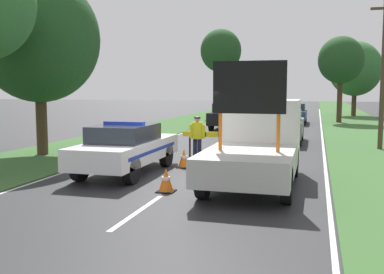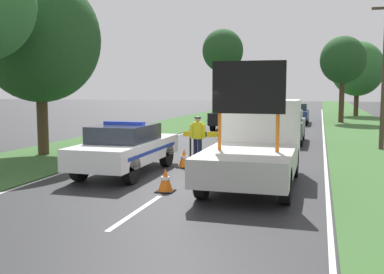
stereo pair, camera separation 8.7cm
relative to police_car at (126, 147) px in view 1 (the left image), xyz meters
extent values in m
plane|color=#28282B|center=(1.99, -0.72, -0.79)|extent=(160.00, 160.00, 0.00)
cube|color=silver|center=(1.99, -3.90, -0.79)|extent=(0.12, 2.80, 0.01)
cube|color=silver|center=(1.99, 2.17, -0.79)|extent=(0.12, 2.80, 0.01)
cube|color=silver|center=(1.99, 8.24, -0.79)|extent=(0.12, 2.80, 0.01)
cube|color=silver|center=(1.99, 14.31, -0.79)|extent=(0.12, 2.80, 0.01)
cube|color=silver|center=(1.99, 20.37, -0.79)|extent=(0.12, 2.80, 0.01)
cube|color=silver|center=(1.99, 26.44, -0.79)|extent=(0.12, 2.80, 0.01)
cube|color=silver|center=(1.99, 32.51, -0.79)|extent=(0.12, 2.80, 0.01)
cube|color=silver|center=(1.99, 38.58, -0.79)|extent=(0.12, 2.80, 0.01)
cube|color=silver|center=(1.99, 44.65, -0.79)|extent=(0.12, 2.80, 0.01)
cube|color=silver|center=(-1.89, 13.81, -0.79)|extent=(0.10, 62.50, 0.01)
cube|color=silver|center=(5.86, 13.81, -0.79)|extent=(0.10, 62.50, 0.01)
cube|color=#38602D|center=(-4.24, 19.28, -0.77)|extent=(4.51, 120.00, 0.03)
cube|color=#38602D|center=(8.21, 19.28, -0.77)|extent=(4.51, 120.00, 0.03)
cube|color=white|center=(0.00, 0.02, -0.10)|extent=(1.79, 4.68, 0.60)
cube|color=#282D38|center=(0.00, -0.12, 0.45)|extent=(1.58, 2.15, 0.49)
cylinder|color=black|center=(-0.78, 1.47, -0.40)|extent=(0.24, 0.78, 0.78)
cylinder|color=black|center=(0.78, 1.47, -0.40)|extent=(0.24, 0.78, 0.78)
cylinder|color=black|center=(-0.78, -1.43, -0.40)|extent=(0.24, 0.78, 0.78)
cylinder|color=black|center=(0.78, -1.43, -0.40)|extent=(0.24, 0.78, 0.78)
cube|color=#1E38C6|center=(0.00, -0.12, 0.75)|extent=(1.25, 0.24, 0.10)
cube|color=#193399|center=(0.00, 0.02, -0.07)|extent=(1.80, 3.83, 0.10)
cube|color=black|center=(0.00, 2.40, -0.16)|extent=(0.99, 0.08, 0.36)
cube|color=white|center=(3.97, 0.85, 0.54)|extent=(2.16, 1.86, 1.82)
cube|color=#232833|center=(3.97, 1.76, 0.87)|extent=(1.84, 0.04, 0.80)
cube|color=#B2B2AD|center=(3.97, -1.75, -0.04)|extent=(2.16, 3.35, 0.65)
cylinder|color=#D16619|center=(3.28, -1.75, 0.73)|extent=(0.09, 0.09, 0.90)
cylinder|color=#D16619|center=(4.67, -1.75, 0.73)|extent=(0.09, 0.09, 0.90)
cube|color=black|center=(3.97, -1.75, 1.81)|extent=(1.74, 0.12, 1.25)
cylinder|color=black|center=(3.01, 0.85, -0.37)|extent=(0.24, 0.85, 0.85)
cylinder|color=black|center=(4.94, 0.85, -0.37)|extent=(0.24, 0.85, 0.85)
cylinder|color=black|center=(3.01, -2.42, -0.37)|extent=(0.24, 0.85, 0.85)
cylinder|color=black|center=(4.94, -2.42, -0.37)|extent=(0.24, 0.85, 0.85)
cylinder|color=black|center=(0.94, 3.76, -0.41)|extent=(0.07, 0.07, 0.77)
cylinder|color=black|center=(3.14, 3.76, -0.41)|extent=(0.07, 0.07, 0.77)
cube|color=yellow|center=(0.90, 3.76, 0.07)|extent=(0.46, 0.08, 0.19)
cube|color=black|center=(1.35, 3.76, 0.07)|extent=(0.46, 0.08, 0.19)
cube|color=yellow|center=(1.81, 3.76, 0.07)|extent=(0.46, 0.08, 0.19)
cube|color=black|center=(2.27, 3.76, 0.07)|extent=(0.46, 0.08, 0.19)
cube|color=yellow|center=(2.72, 3.76, 0.07)|extent=(0.46, 0.08, 0.19)
cube|color=black|center=(3.18, 3.76, 0.07)|extent=(0.46, 0.08, 0.19)
cylinder|color=#191E38|center=(1.38, 2.90, -0.40)|extent=(0.15, 0.15, 0.79)
cylinder|color=#191E38|center=(1.54, 2.90, -0.40)|extent=(0.15, 0.15, 0.79)
cylinder|color=yellow|center=(1.46, 2.90, 0.29)|extent=(0.36, 0.36, 0.59)
cylinder|color=yellow|center=(1.24, 2.90, 0.26)|extent=(0.12, 0.12, 0.50)
cylinder|color=yellow|center=(1.68, 2.90, 0.26)|extent=(0.12, 0.12, 0.50)
sphere|color=tan|center=(1.46, 2.90, 0.69)|extent=(0.20, 0.20, 0.20)
cylinder|color=#141933|center=(1.46, 2.90, 0.75)|extent=(0.23, 0.23, 0.05)
cylinder|color=#191E38|center=(2.65, 2.77, -0.35)|extent=(0.16, 0.16, 0.87)
cylinder|color=#191E38|center=(2.83, 2.77, -0.35)|extent=(0.16, 0.16, 0.87)
cylinder|color=#3D3D42|center=(2.74, 2.77, 0.41)|extent=(0.40, 0.40, 0.66)
cylinder|color=#3D3D42|center=(2.49, 2.77, 0.38)|extent=(0.13, 0.13, 0.56)
cylinder|color=#3D3D42|center=(2.99, 2.77, 0.38)|extent=(0.13, 0.13, 0.56)
sphere|color=tan|center=(2.74, 2.77, 0.85)|extent=(0.23, 0.23, 0.23)
cube|color=black|center=(3.63, 3.73, -0.77)|extent=(0.42, 0.42, 0.03)
cone|color=orange|center=(3.63, 3.73, -0.48)|extent=(0.36, 0.36, 0.56)
cylinder|color=white|center=(3.63, 3.73, -0.45)|extent=(0.20, 0.20, 0.08)
cube|color=black|center=(4.58, 5.13, -0.77)|extent=(0.48, 0.48, 0.03)
cone|color=orange|center=(4.58, 5.13, -0.44)|extent=(0.41, 0.41, 0.63)
cylinder|color=white|center=(4.58, 5.13, -0.41)|extent=(0.23, 0.23, 0.09)
cube|color=black|center=(1.41, 1.40, -0.77)|extent=(0.44, 0.44, 0.03)
cone|color=orange|center=(1.41, 1.40, -0.47)|extent=(0.37, 0.37, 0.58)
cylinder|color=white|center=(1.41, 1.40, -0.44)|extent=(0.21, 0.21, 0.08)
cube|color=black|center=(1.97, -2.04, -0.77)|extent=(0.43, 0.43, 0.03)
cone|color=orange|center=(1.97, -2.04, -0.47)|extent=(0.37, 0.37, 0.57)
cylinder|color=white|center=(1.97, -2.04, -0.44)|extent=(0.21, 0.21, 0.08)
cube|color=slate|center=(4.06, 9.20, -0.07)|extent=(1.74, 4.04, 0.73)
cube|color=#282D38|center=(4.06, 9.07, 0.53)|extent=(1.53, 1.86, 0.46)
cylinder|color=black|center=(3.31, 10.45, -0.44)|extent=(0.24, 0.70, 0.70)
cylinder|color=black|center=(4.81, 10.45, -0.44)|extent=(0.24, 0.70, 0.70)
cylinder|color=black|center=(3.31, 7.94, -0.44)|extent=(0.24, 0.70, 0.70)
cylinder|color=black|center=(4.81, 7.94, -0.44)|extent=(0.24, 0.70, 0.70)
cube|color=black|center=(0.20, 15.49, -0.06)|extent=(1.93, 4.39, 0.75)
cube|color=#282D38|center=(0.20, 15.36, 0.58)|extent=(1.69, 2.02, 0.54)
cylinder|color=black|center=(-0.64, 16.85, -0.44)|extent=(0.24, 0.70, 0.70)
cylinder|color=black|center=(1.04, 16.85, -0.44)|extent=(0.24, 0.70, 0.70)
cylinder|color=black|center=(-0.64, 14.13, -0.44)|extent=(0.24, 0.70, 0.70)
cylinder|color=black|center=(1.04, 14.13, -0.44)|extent=(0.24, 0.70, 0.70)
cube|color=navy|center=(3.97, 21.13, -0.11)|extent=(1.72, 4.61, 0.59)
cube|color=#282D38|center=(3.97, 20.99, 0.44)|extent=(1.51, 2.12, 0.51)
cylinder|color=black|center=(3.23, 22.56, -0.40)|extent=(0.24, 0.77, 0.77)
cylinder|color=black|center=(4.71, 22.56, -0.40)|extent=(0.24, 0.77, 0.77)
cylinder|color=black|center=(3.23, 19.70, -0.40)|extent=(0.24, 0.77, 0.77)
cylinder|color=black|center=(4.71, 19.70, -0.40)|extent=(0.24, 0.77, 0.77)
cylinder|color=#42301E|center=(8.84, 31.71, 0.50)|extent=(0.42, 0.42, 2.58)
ellipsoid|color=#2D662D|center=(8.84, 31.71, 3.58)|extent=(4.76, 4.76, 5.00)
cylinder|color=#42301E|center=(-4.65, 2.58, 0.57)|extent=(0.42, 0.42, 2.72)
ellipsoid|color=#1E471E|center=(-4.65, 2.58, 3.65)|extent=(4.57, 4.57, 4.80)
cylinder|color=#42301E|center=(-2.64, 26.31, 1.46)|extent=(0.39, 0.39, 4.49)
ellipsoid|color=#1E471E|center=(-2.64, 26.31, 5.03)|extent=(3.54, 3.54, 3.72)
cylinder|color=#42301E|center=(7.16, 22.91, 0.92)|extent=(0.38, 0.38, 3.41)
ellipsoid|color=#1E471E|center=(7.16, 22.91, 3.87)|extent=(3.33, 3.33, 3.50)
cylinder|color=#473828|center=(8.14, 7.71, 2.45)|extent=(0.20, 0.20, 6.47)
camera|label=1|loc=(5.53, -12.45, 1.78)|focal=42.00mm
camera|label=2|loc=(5.61, -12.42, 1.78)|focal=42.00mm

